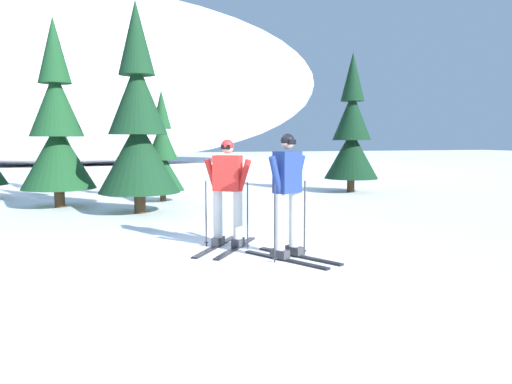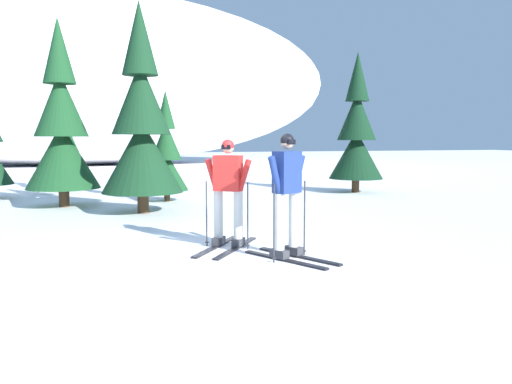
{
  "view_description": "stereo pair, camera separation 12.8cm",
  "coord_description": "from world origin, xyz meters",
  "px_view_note": "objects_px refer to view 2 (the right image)",
  "views": [
    {
      "loc": [
        -1.51,
        -7.05,
        1.77
      ],
      "look_at": [
        0.97,
        0.37,
        0.95
      ],
      "focal_mm": 35.58,
      "sensor_mm": 36.0,
      "label": 1
    },
    {
      "loc": [
        -1.38,
        -7.09,
        1.77
      ],
      "look_at": [
        0.97,
        0.37,
        0.95
      ],
      "focal_mm": 35.58,
      "sensor_mm": 36.0,
      "label": 2
    }
  ],
  "objects_px": {
    "pine_tree_right": "(166,155)",
    "pine_tree_far_right": "(357,134)",
    "skier_red_jacket": "(228,191)",
    "pine_tree_center_right": "(141,126)",
    "skier_navy_jacket": "(287,193)",
    "pine_tree_center": "(61,129)",
    "pine_tree_center_left": "(64,148)"
  },
  "relations": [
    {
      "from": "skier_navy_jacket",
      "to": "pine_tree_center_left",
      "type": "height_order",
      "value": "pine_tree_center_left"
    },
    {
      "from": "pine_tree_center_right",
      "to": "pine_tree_center",
      "type": "bearing_deg",
      "value": 137.07
    },
    {
      "from": "pine_tree_center_left",
      "to": "pine_tree_center_right",
      "type": "relative_size",
      "value": 0.7
    },
    {
      "from": "pine_tree_center",
      "to": "pine_tree_center_right",
      "type": "relative_size",
      "value": 0.98
    },
    {
      "from": "skier_navy_jacket",
      "to": "pine_tree_center_left",
      "type": "distance_m",
      "value": 12.12
    },
    {
      "from": "pine_tree_center_left",
      "to": "pine_tree_center_right",
      "type": "xyz_separation_m",
      "value": [
        2.07,
        -6.15,
        0.62
      ]
    },
    {
      "from": "pine_tree_center",
      "to": "pine_tree_far_right",
      "type": "distance_m",
      "value": 9.09
    },
    {
      "from": "pine_tree_center_left",
      "to": "pine_tree_center",
      "type": "height_order",
      "value": "pine_tree_center"
    },
    {
      "from": "pine_tree_far_right",
      "to": "pine_tree_center_right",
      "type": "bearing_deg",
      "value": -159.44
    },
    {
      "from": "pine_tree_center_right",
      "to": "pine_tree_right",
      "type": "distance_m",
      "value": 2.42
    },
    {
      "from": "skier_navy_jacket",
      "to": "pine_tree_right",
      "type": "distance_m",
      "value": 7.55
    },
    {
      "from": "pine_tree_far_right",
      "to": "skier_navy_jacket",
      "type": "bearing_deg",
      "value": -124.48
    },
    {
      "from": "skier_red_jacket",
      "to": "pine_tree_right",
      "type": "relative_size",
      "value": 0.56
    },
    {
      "from": "pine_tree_center_left",
      "to": "pine_tree_right",
      "type": "relative_size",
      "value": 1.11
    },
    {
      "from": "skier_navy_jacket",
      "to": "pine_tree_center",
      "type": "xyz_separation_m",
      "value": [
        -3.5,
        7.12,
        1.06
      ]
    },
    {
      "from": "pine_tree_center",
      "to": "pine_tree_right",
      "type": "relative_size",
      "value": 1.55
    },
    {
      "from": "skier_red_jacket",
      "to": "pine_tree_far_right",
      "type": "relative_size",
      "value": 0.38
    },
    {
      "from": "skier_navy_jacket",
      "to": "pine_tree_center_left",
      "type": "xyz_separation_m",
      "value": [
        -3.7,
        11.53,
        0.48
      ]
    },
    {
      "from": "skier_red_jacket",
      "to": "pine_tree_center_right",
      "type": "relative_size",
      "value": 0.35
    },
    {
      "from": "pine_tree_center",
      "to": "pine_tree_center_right",
      "type": "xyz_separation_m",
      "value": [
        1.88,
        -1.74,
        0.05
      ]
    },
    {
      "from": "pine_tree_center",
      "to": "pine_tree_far_right",
      "type": "xyz_separation_m",
      "value": [
        9.04,
        0.94,
        -0.11
      ]
    },
    {
      "from": "skier_red_jacket",
      "to": "skier_navy_jacket",
      "type": "distance_m",
      "value": 1.21
    },
    {
      "from": "pine_tree_center",
      "to": "pine_tree_far_right",
      "type": "relative_size",
      "value": 1.06
    },
    {
      "from": "skier_navy_jacket",
      "to": "pine_tree_center_left",
      "type": "bearing_deg",
      "value": 107.77
    },
    {
      "from": "pine_tree_right",
      "to": "pine_tree_far_right",
      "type": "height_order",
      "value": "pine_tree_far_right"
    },
    {
      "from": "pine_tree_center",
      "to": "pine_tree_center_right",
      "type": "bearing_deg",
      "value": -42.93
    },
    {
      "from": "pine_tree_center_left",
      "to": "pine_tree_far_right",
      "type": "bearing_deg",
      "value": -20.57
    },
    {
      "from": "skier_red_jacket",
      "to": "pine_tree_right",
      "type": "bearing_deg",
      "value": 91.17
    },
    {
      "from": "skier_navy_jacket",
      "to": "pine_tree_center",
      "type": "distance_m",
      "value": 8.01
    },
    {
      "from": "pine_tree_center",
      "to": "skier_red_jacket",
      "type": "bearing_deg",
      "value": -64.84
    },
    {
      "from": "pine_tree_right",
      "to": "skier_navy_jacket",
      "type": "bearing_deg",
      "value": -84.13
    },
    {
      "from": "pine_tree_center_left",
      "to": "skier_red_jacket",
      "type": "bearing_deg",
      "value": -73.77
    }
  ]
}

